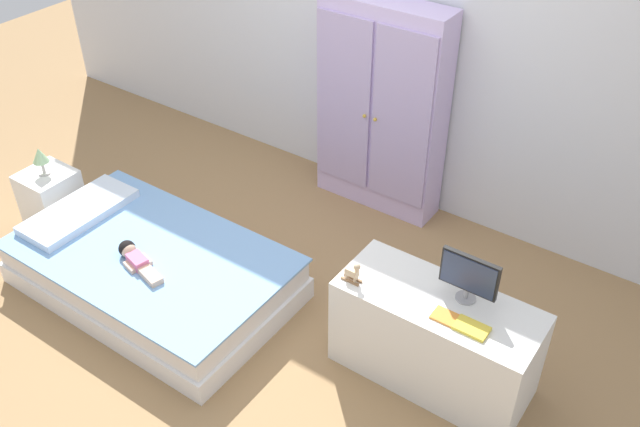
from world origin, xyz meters
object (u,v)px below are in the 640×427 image
table_lamp (40,157)px  rocking_horse_toy (353,272)px  doll (134,256)px  wardrobe (381,109)px  nightstand (51,196)px  book_orange (445,317)px  tv_stand (434,338)px  tv_monitor (469,276)px  bed (154,270)px  book_yellow (472,328)px

table_lamp → rocking_horse_toy: size_ratio=1.56×
doll → wardrobe: (0.60, 1.66, 0.39)m
nightstand → book_orange: bearing=2.9°
tv_stand → rocking_horse_toy: rocking_horse_toy is taller
rocking_horse_toy → book_orange: rocking_horse_toy is taller
tv_monitor → rocking_horse_toy: 0.56m
table_lamp → tv_stand: table_lamp is taller
wardrobe → rocking_horse_toy: (0.65, -1.33, -0.12)m
wardrobe → tv_stand: size_ratio=1.42×
doll → tv_monitor: 1.87m
nightstand → wardrobe: wardrobe is taller
doll → nightstand: doll is taller
doll → rocking_horse_toy: rocking_horse_toy is taller
tv_stand → table_lamp: bearing=-175.0°
wardrobe → doll: bearing=-109.9°
table_lamp → wardrobe: 2.22m
nightstand → doll: bearing=-11.9°
tv_stand → rocking_horse_toy: bearing=-162.3°
nightstand → wardrobe: (1.67, 1.44, 0.54)m
wardrobe → tv_stand: (1.06, -1.20, -0.45)m
bed → tv_stand: size_ratio=1.62×
bed → wardrobe: size_ratio=1.14×
rocking_horse_toy → book_orange: 0.49m
book_orange → book_yellow: (0.13, 0.00, 0.00)m
nightstand → book_yellow: book_yellow is taller
wardrobe → tv_monitor: wardrobe is taller
book_orange → nightstand: bearing=-177.1°
tv_monitor → tv_stand: bearing=-143.5°
table_lamp → book_yellow: bearing=2.8°
wardrobe → bed: bearing=-111.0°
tv_monitor → book_yellow: bearing=-56.6°
tv_stand → tv_monitor: tv_monitor is taller
nightstand → tv_monitor: bearing=6.3°
doll → nightstand: 1.10m
doll → wardrobe: bearing=70.1°
nightstand → tv_monitor: 2.89m
tv_monitor → book_orange: 0.22m
nightstand → rocking_horse_toy: 2.35m
book_orange → book_yellow: size_ratio=0.77×
doll → table_lamp: 1.10m
table_lamp → wardrobe: bearing=40.8°
nightstand → book_orange: (2.80, 0.14, 0.36)m
table_lamp → book_orange: size_ratio=1.58×
book_orange → rocking_horse_toy: bearing=-175.8°
wardrobe → rocking_horse_toy: size_ratio=11.63×
nightstand → wardrobe: bearing=40.8°
nightstand → rocking_horse_toy: bearing=2.7°
book_yellow → table_lamp: bearing=-177.2°
rocking_horse_toy → bed: bearing=-169.9°
bed → rocking_horse_toy: rocking_horse_toy is taller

